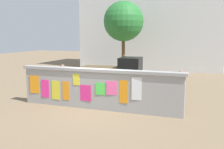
{
  "coord_description": "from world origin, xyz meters",
  "views": [
    {
      "loc": [
        4.24,
        -9.88,
        3.08
      ],
      "look_at": [
        0.12,
        1.36,
        1.3
      ],
      "focal_mm": 41.64,
      "sensor_mm": 36.0,
      "label": 1
    }
  ],
  "objects_px": {
    "bicycle_near": "(164,86)",
    "person_bystander": "(63,76)",
    "motorcycle": "(106,92)",
    "bicycle_far": "(149,96)",
    "tree_roadside": "(124,21)",
    "person_walking": "(181,85)",
    "auto_rickshaw_truck": "(114,73)"
  },
  "relations": [
    {
      "from": "person_walking",
      "to": "person_bystander",
      "type": "xyz_separation_m",
      "value": [
        -6.04,
        0.32,
        0.0
      ]
    },
    {
      "from": "bicycle_far",
      "to": "tree_roadside",
      "type": "relative_size",
      "value": 0.3
    },
    {
      "from": "auto_rickshaw_truck",
      "to": "person_bystander",
      "type": "height_order",
      "value": "auto_rickshaw_truck"
    },
    {
      "from": "person_walking",
      "to": "bicycle_near",
      "type": "bearing_deg",
      "value": 112.01
    },
    {
      "from": "auto_rickshaw_truck",
      "to": "person_bystander",
      "type": "distance_m",
      "value": 3.29
    },
    {
      "from": "bicycle_far",
      "to": "tree_roadside",
      "type": "xyz_separation_m",
      "value": [
        -3.81,
        8.1,
        3.84
      ]
    },
    {
      "from": "bicycle_near",
      "to": "bicycle_far",
      "type": "height_order",
      "value": "same"
    },
    {
      "from": "bicycle_near",
      "to": "tree_roadside",
      "type": "relative_size",
      "value": 0.3
    },
    {
      "from": "person_bystander",
      "to": "tree_roadside",
      "type": "bearing_deg",
      "value": 84.08
    },
    {
      "from": "auto_rickshaw_truck",
      "to": "bicycle_far",
      "type": "relative_size",
      "value": 2.17
    },
    {
      "from": "person_bystander",
      "to": "tree_roadside",
      "type": "distance_m",
      "value": 8.56
    },
    {
      "from": "bicycle_near",
      "to": "bicycle_far",
      "type": "relative_size",
      "value": 1.0
    },
    {
      "from": "motorcycle",
      "to": "person_walking",
      "type": "distance_m",
      "value": 3.46
    },
    {
      "from": "motorcycle",
      "to": "person_bystander",
      "type": "height_order",
      "value": "person_bystander"
    },
    {
      "from": "motorcycle",
      "to": "person_walking",
      "type": "relative_size",
      "value": 1.17
    },
    {
      "from": "auto_rickshaw_truck",
      "to": "tree_roadside",
      "type": "bearing_deg",
      "value": 101.76
    },
    {
      "from": "person_walking",
      "to": "person_bystander",
      "type": "bearing_deg",
      "value": 177.0
    },
    {
      "from": "bicycle_near",
      "to": "person_bystander",
      "type": "bearing_deg",
      "value": -152.84
    },
    {
      "from": "motorcycle",
      "to": "bicycle_far",
      "type": "xyz_separation_m",
      "value": [
        1.99,
        0.33,
        -0.1
      ]
    },
    {
      "from": "bicycle_near",
      "to": "tree_roadside",
      "type": "height_order",
      "value": "tree_roadside"
    },
    {
      "from": "person_bystander",
      "to": "bicycle_far",
      "type": "bearing_deg",
      "value": -2.59
    },
    {
      "from": "auto_rickshaw_truck",
      "to": "tree_roadside",
      "type": "height_order",
      "value": "tree_roadside"
    },
    {
      "from": "motorcycle",
      "to": "person_walking",
      "type": "xyz_separation_m",
      "value": [
        3.41,
        0.22,
        0.52
      ]
    },
    {
      "from": "auto_rickshaw_truck",
      "to": "person_walking",
      "type": "height_order",
      "value": "auto_rickshaw_truck"
    },
    {
      "from": "motorcycle",
      "to": "person_bystander",
      "type": "xyz_separation_m",
      "value": [
        -2.64,
        0.54,
        0.52
      ]
    },
    {
      "from": "bicycle_far",
      "to": "tree_roadside",
      "type": "bearing_deg",
      "value": 115.16
    },
    {
      "from": "bicycle_near",
      "to": "person_bystander",
      "type": "height_order",
      "value": "person_bystander"
    },
    {
      "from": "motorcycle",
      "to": "person_walking",
      "type": "bearing_deg",
      "value": 3.68
    },
    {
      "from": "bicycle_far",
      "to": "person_walking",
      "type": "distance_m",
      "value": 1.55
    },
    {
      "from": "motorcycle",
      "to": "tree_roadside",
      "type": "bearing_deg",
      "value": 102.17
    },
    {
      "from": "bicycle_near",
      "to": "person_bystander",
      "type": "relative_size",
      "value": 1.06
    },
    {
      "from": "auto_rickshaw_truck",
      "to": "bicycle_far",
      "type": "xyz_separation_m",
      "value": [
        2.72,
        -2.89,
        -0.54
      ]
    }
  ]
}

